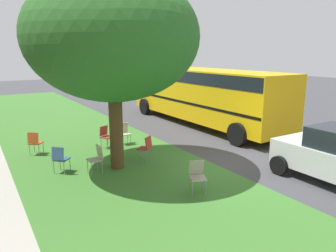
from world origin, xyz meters
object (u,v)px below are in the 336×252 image
at_px(chair_4, 197,174).
at_px(chair_5, 97,157).
at_px(chair_1, 35,141).
at_px(school_bus, 202,91).
at_px(street_tree, 113,38).
at_px(chair_6, 146,146).
at_px(chair_0, 124,132).
at_px(chair_3, 60,158).
at_px(chair_2, 106,135).

distance_m(chair_4, chair_5, 3.36).
height_order(chair_1, school_bus, school_bus).
height_order(street_tree, chair_6, street_tree).
relative_size(street_tree, chair_0, 6.94).
bearing_deg(chair_4, chair_6, -0.90).
height_order(chair_1, chair_3, same).
bearing_deg(chair_2, chair_5, 152.90).
xyz_separation_m(chair_0, school_bus, (1.33, -5.06, 1.24)).
xyz_separation_m(chair_1, school_bus, (0.92, -8.46, 1.24)).
relative_size(chair_0, chair_1, 1.00).
bearing_deg(chair_1, chair_6, -130.73).
xyz_separation_m(chair_2, chair_5, (-2.44, 1.25, 0.00)).
relative_size(chair_0, chair_2, 1.00).
bearing_deg(chair_0, street_tree, 150.85).
xyz_separation_m(chair_3, school_bus, (3.29, -8.12, 1.24)).
height_order(chair_6, school_bus, school_bus).
distance_m(street_tree, chair_4, 4.78).
xyz_separation_m(chair_0, chair_1, (0.41, 3.40, 0.00)).
xyz_separation_m(chair_1, chair_3, (-2.37, -0.33, 0.00)).
bearing_deg(chair_3, school_bus, -67.97).
distance_m(chair_1, chair_2, 2.61).
height_order(street_tree, chair_4, street_tree).
relative_size(chair_5, school_bus, 0.08).
xyz_separation_m(chair_3, chair_5, (-0.56, -0.99, 0.00)).
relative_size(chair_0, chair_6, 1.00).
bearing_deg(chair_6, street_tree, 95.30).
bearing_deg(chair_4, chair_5, 32.52).
height_order(street_tree, chair_0, street_tree).
relative_size(chair_4, school_bus, 0.08).
height_order(chair_0, chair_1, same).
bearing_deg(chair_6, chair_2, 15.09).
bearing_deg(chair_6, school_bus, -55.34).
height_order(chair_1, chair_2, same).
bearing_deg(chair_4, chair_2, 6.04).
height_order(chair_3, chair_4, same).
height_order(street_tree, school_bus, street_tree).
bearing_deg(chair_0, chair_1, 83.08).
bearing_deg(school_bus, chair_2, 103.44).
bearing_deg(chair_3, chair_1, 8.03).
height_order(chair_3, school_bus, school_bus).
xyz_separation_m(chair_0, chair_5, (-2.51, 2.08, 0.00)).
relative_size(chair_2, chair_4, 1.00).
relative_size(chair_4, chair_6, 1.00).
distance_m(street_tree, chair_5, 3.70).
distance_m(chair_0, chair_4, 5.35).
xyz_separation_m(chair_0, chair_6, (-2.32, 0.23, 0.00)).
bearing_deg(chair_2, chair_1, 79.26).
distance_m(chair_2, chair_3, 2.92).
xyz_separation_m(chair_2, chair_3, (-1.88, 2.23, 0.00)).
bearing_deg(chair_5, school_bus, -61.68).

